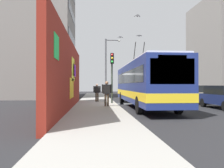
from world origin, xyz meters
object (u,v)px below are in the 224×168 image
at_px(parked_car_silver, 155,91).
at_px(street_lamp, 107,64).
at_px(parked_car_white, 168,92).
at_px(traffic_light, 112,69).
at_px(city_bus, 143,83).
at_px(pedestrian_midblock, 97,91).
at_px(parked_car_champagne, 191,94).
at_px(pedestrian_at_curb, 107,91).
at_px(parked_car_navy, 224,97).

xyz_separation_m(parked_car_silver, street_lamp, (-6.06, 7.25, 3.25)).
xyz_separation_m(parked_car_white, traffic_light, (-8.02, 7.35, 2.05)).
bearing_deg(city_bus, pedestrian_midblock, 40.54).
xyz_separation_m(parked_car_champagne, parked_car_white, (6.25, 0.00, -0.00)).
height_order(traffic_light, street_lamp, street_lamp).
bearing_deg(parked_car_champagne, street_lamp, 49.02).
bearing_deg(parked_car_white, pedestrian_midblock, 125.15).
bearing_deg(street_lamp, parked_car_silver, -50.10).
xyz_separation_m(pedestrian_midblock, pedestrian_at_curb, (-4.45, -0.63, 0.11)).
bearing_deg(city_bus, parked_car_champagne, -54.87).
relative_size(parked_car_silver, traffic_light, 1.08).
height_order(parked_car_champagne, street_lamp, street_lamp).
distance_m(city_bus, parked_car_white, 11.23).
bearing_deg(parked_car_champagne, traffic_light, 103.55).
height_order(city_bus, traffic_light, city_bus).
bearing_deg(parked_car_navy, parked_car_silver, -0.00).
height_order(parked_car_silver, pedestrian_midblock, pedestrian_midblock).
bearing_deg(street_lamp, pedestrian_midblock, 168.06).
distance_m(parked_car_white, pedestrian_at_curb, 13.12).
distance_m(city_bus, parked_car_navy, 5.52).
bearing_deg(parked_car_white, city_bus, 152.31).
distance_m(pedestrian_midblock, pedestrian_at_curb, 4.50).
xyz_separation_m(parked_car_navy, parked_car_champagne, (5.24, -0.00, 0.00)).
bearing_deg(pedestrian_at_curb, parked_car_white, -37.08).
bearing_deg(parked_car_champagne, city_bus, 125.13).
height_order(pedestrian_midblock, pedestrian_at_curb, pedestrian_at_curb).
xyz_separation_m(traffic_light, street_lamp, (8.07, -0.10, 1.20)).
xyz_separation_m(parked_car_silver, pedestrian_at_curb, (-16.58, 7.91, 0.34)).
height_order(city_bus, parked_car_navy, city_bus).
distance_m(pedestrian_at_curb, street_lamp, 10.93).
bearing_deg(parked_car_white, pedestrian_at_curb, 142.92).
xyz_separation_m(city_bus, pedestrian_at_curb, (-0.55, 2.71, -0.62)).
height_order(parked_car_navy, parked_car_champagne, same).
relative_size(parked_car_champagne, pedestrian_midblock, 2.77).
relative_size(pedestrian_midblock, traffic_light, 0.39).
relative_size(parked_car_champagne, parked_car_silver, 1.00).
height_order(parked_car_white, street_lamp, street_lamp).
xyz_separation_m(parked_car_champagne, pedestrian_midblock, (0.24, 8.54, 0.23)).
xyz_separation_m(parked_car_champagne, traffic_light, (-1.77, 7.35, 2.05)).
bearing_deg(traffic_light, parked_car_champagne, -76.45).
xyz_separation_m(parked_car_navy, parked_car_white, (11.49, -0.00, 0.00)).
bearing_deg(pedestrian_midblock, parked_car_champagne, -91.62).
distance_m(parked_car_white, parked_car_silver, 6.12).
relative_size(pedestrian_midblock, street_lamp, 0.23).
relative_size(parked_car_champagne, pedestrian_at_curb, 2.53).
height_order(pedestrian_midblock, traffic_light, traffic_light).
distance_m(city_bus, street_lamp, 10.43).
height_order(parked_car_silver, pedestrian_at_curb, pedestrian_at_curb).
xyz_separation_m(city_bus, parked_car_navy, (-1.58, -5.20, -0.96)).
distance_m(parked_car_silver, pedestrian_midblock, 14.83).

